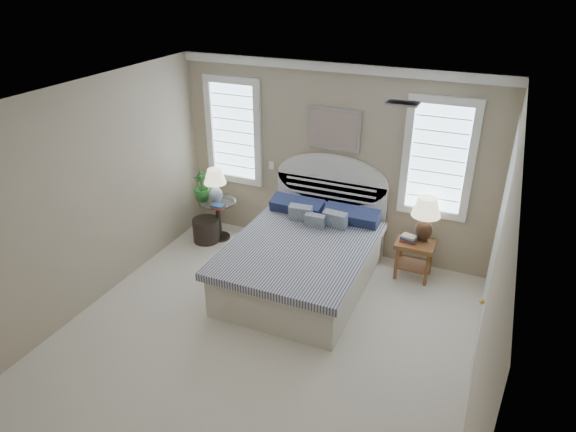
% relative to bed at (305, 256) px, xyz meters
% --- Properties ---
extents(floor, '(4.50, 5.00, 0.01)m').
position_rel_bed_xyz_m(floor, '(0.00, -1.46, -0.39)').
color(floor, silver).
rests_on(floor, ground).
extents(ceiling, '(4.50, 5.00, 0.01)m').
position_rel_bed_xyz_m(ceiling, '(0.00, -1.46, 2.31)').
color(ceiling, white).
rests_on(ceiling, wall_back).
extents(wall_back, '(4.50, 0.02, 2.70)m').
position_rel_bed_xyz_m(wall_back, '(0.00, 1.04, 0.96)').
color(wall_back, tan).
rests_on(wall_back, floor).
extents(wall_left, '(0.02, 5.00, 2.70)m').
position_rel_bed_xyz_m(wall_left, '(-2.25, -1.46, 0.96)').
color(wall_left, tan).
rests_on(wall_left, floor).
extents(wall_right, '(0.02, 5.00, 2.70)m').
position_rel_bed_xyz_m(wall_right, '(2.25, -1.46, 0.96)').
color(wall_right, tan).
rests_on(wall_right, floor).
extents(crown_molding, '(4.50, 0.08, 0.12)m').
position_rel_bed_xyz_m(crown_molding, '(0.00, 1.00, 2.25)').
color(crown_molding, white).
rests_on(crown_molding, wall_back).
extents(hvac_vent, '(0.30, 0.20, 0.02)m').
position_rel_bed_xyz_m(hvac_vent, '(1.20, -0.66, 2.29)').
color(hvac_vent, '#B2B2B2').
rests_on(hvac_vent, ceiling).
extents(switch_plate, '(0.08, 0.01, 0.12)m').
position_rel_bed_xyz_m(switch_plate, '(-0.95, 1.03, 0.76)').
color(switch_plate, white).
rests_on(switch_plate, wall_back).
extents(window_left, '(0.90, 0.06, 1.60)m').
position_rel_bed_xyz_m(window_left, '(-1.55, 1.02, 1.21)').
color(window_left, silver).
rests_on(window_left, wall_back).
extents(window_right, '(0.90, 0.06, 1.60)m').
position_rel_bed_xyz_m(window_right, '(1.40, 1.02, 1.21)').
color(window_right, silver).
rests_on(window_right, wall_back).
extents(painting, '(0.74, 0.04, 0.58)m').
position_rel_bed_xyz_m(painting, '(0.00, 1.00, 1.43)').
color(painting, silver).
rests_on(painting, wall_back).
extents(closet_door, '(0.02, 1.80, 2.40)m').
position_rel_bed_xyz_m(closet_door, '(2.23, -0.26, 0.81)').
color(closet_door, silver).
rests_on(closet_door, floor).
extents(bed, '(1.72, 2.28, 1.47)m').
position_rel_bed_xyz_m(bed, '(0.00, 0.00, 0.00)').
color(bed, beige).
rests_on(bed, floor).
extents(side_table_left, '(0.56, 0.56, 0.63)m').
position_rel_bed_xyz_m(side_table_left, '(-1.65, 0.59, 0.00)').
color(side_table_left, black).
rests_on(side_table_left, floor).
extents(nightstand_right, '(0.50, 0.40, 0.53)m').
position_rel_bed_xyz_m(nightstand_right, '(1.30, 0.69, 0.00)').
color(nightstand_right, brown).
rests_on(nightstand_right, floor).
extents(floor_pot, '(0.52, 0.52, 0.36)m').
position_rel_bed_xyz_m(floor_pot, '(-1.79, 0.44, -0.20)').
color(floor_pot, black).
rests_on(floor_pot, floor).
extents(lamp_left, '(0.43, 0.43, 0.53)m').
position_rel_bed_xyz_m(lamp_left, '(-1.63, 0.54, 0.57)').
color(lamp_left, silver).
rests_on(lamp_left, side_table_left).
extents(lamp_right, '(0.41, 0.41, 0.62)m').
position_rel_bed_xyz_m(lamp_right, '(1.37, 0.80, 0.52)').
color(lamp_right, black).
rests_on(lamp_right, nightstand_right).
extents(potted_plant, '(0.31, 0.31, 0.44)m').
position_rel_bed_xyz_m(potted_plant, '(-1.87, 0.53, 0.47)').
color(potted_plant, '#386829').
rests_on(potted_plant, side_table_left).
extents(books_left, '(0.22, 0.17, 0.05)m').
position_rel_bed_xyz_m(books_left, '(-1.51, 0.38, 0.27)').
color(books_left, maroon).
rests_on(books_left, side_table_left).
extents(books_right, '(0.23, 0.18, 0.08)m').
position_rel_bed_xyz_m(books_right, '(1.20, 0.68, 0.18)').
color(books_right, maroon).
rests_on(books_right, nightstand_right).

